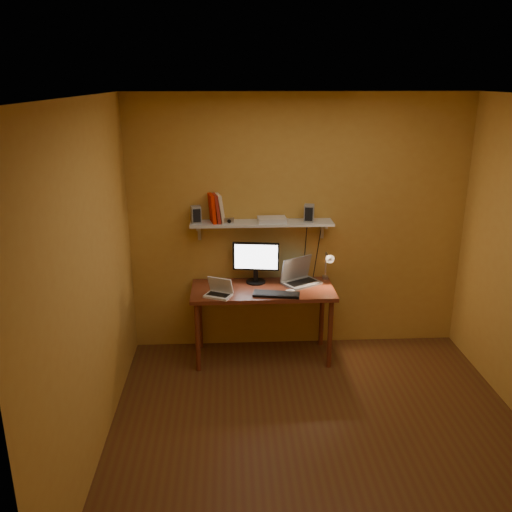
{
  "coord_description": "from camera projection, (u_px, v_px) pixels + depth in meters",
  "views": [
    {
      "loc": [
        -0.7,
        -3.66,
        2.71
      ],
      "look_at": [
        -0.45,
        1.18,
        1.12
      ],
      "focal_mm": 38.0,
      "sensor_mm": 36.0,
      "label": 1
    }
  ],
  "objects": [
    {
      "name": "desk_lamp",
      "position": [
        328.0,
        263.0,
        5.4
      ],
      "size": [
        0.09,
        0.23,
        0.38
      ],
      "color": "silver",
      "rests_on": "desk"
    },
    {
      "name": "router",
      "position": [
        272.0,
        220.0,
        5.29
      ],
      "size": [
        0.28,
        0.2,
        0.05
      ],
      "primitive_type": "cube",
      "rotation": [
        0.0,
        0.0,
        0.05
      ],
      "color": "silver",
      "rests_on": "wall_shelf"
    },
    {
      "name": "room",
      "position": [
        326.0,
        282.0,
        3.95
      ],
      "size": [
        3.44,
        3.24,
        2.64
      ],
      "color": "#533215",
      "rests_on": "ground"
    },
    {
      "name": "monitor",
      "position": [
        256.0,
        260.0,
        5.4
      ],
      "size": [
        0.46,
        0.22,
        0.42
      ],
      "rotation": [
        0.0,
        0.0,
        -0.13
      ],
      "color": "black",
      "rests_on": "desk"
    },
    {
      "name": "speaker_left",
      "position": [
        196.0,
        215.0,
        5.24
      ],
      "size": [
        0.11,
        0.11,
        0.16
      ],
      "primitive_type": "cube",
      "rotation": [
        0.0,
        0.0,
        0.22
      ],
      "color": "gray",
      "rests_on": "wall_shelf"
    },
    {
      "name": "speaker_right",
      "position": [
        309.0,
        213.0,
        5.29
      ],
      "size": [
        0.11,
        0.11,
        0.17
      ],
      "primitive_type": "cube",
      "rotation": [
        0.0,
        0.0,
        -0.2
      ],
      "color": "gray",
      "rests_on": "wall_shelf"
    },
    {
      "name": "keyboard",
      "position": [
        276.0,
        294.0,
        5.14
      ],
      "size": [
        0.46,
        0.23,
        0.02
      ],
      "primitive_type": "cube",
      "rotation": [
        0.0,
        0.0,
        -0.19
      ],
      "color": "black",
      "rests_on": "desk"
    },
    {
      "name": "books",
      "position": [
        216.0,
        208.0,
        5.25
      ],
      "size": [
        0.18,
        0.2,
        0.28
      ],
      "color": "red",
      "rests_on": "wall_shelf"
    },
    {
      "name": "netbook",
      "position": [
        219.0,
        291.0,
        5.12
      ],
      "size": [
        0.29,
        0.26,
        0.18
      ],
      "rotation": [
        0.0,
        0.0,
        -0.44
      ],
      "color": "silver",
      "rests_on": "desk"
    },
    {
      "name": "desk",
      "position": [
        263.0,
        296.0,
        5.34
      ],
      "size": [
        1.4,
        0.6,
        0.75
      ],
      "color": "maroon",
      "rests_on": "ground"
    },
    {
      "name": "laptop",
      "position": [
        299.0,
        276.0,
        5.45
      ],
      "size": [
        0.43,
        0.4,
        0.26
      ],
      "rotation": [
        0.0,
        0.0,
        0.55
      ],
      "color": "gray",
      "rests_on": "desk"
    },
    {
      "name": "shelf_camera",
      "position": [
        229.0,
        221.0,
        5.22
      ],
      "size": [
        0.1,
        0.06,
        0.06
      ],
      "color": "silver",
      "rests_on": "wall_shelf"
    },
    {
      "name": "mouse",
      "position": [
        290.0,
        291.0,
        5.2
      ],
      "size": [
        0.09,
        0.06,
        0.03
      ],
      "primitive_type": "ellipsoid",
      "rotation": [
        0.0,
        0.0,
        -0.0
      ],
      "color": "silver",
      "rests_on": "desk"
    },
    {
      "name": "wall_shelf",
      "position": [
        262.0,
        223.0,
        5.31
      ],
      "size": [
        1.4,
        0.25,
        0.21
      ],
      "color": "silver",
      "rests_on": "room"
    }
  ]
}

